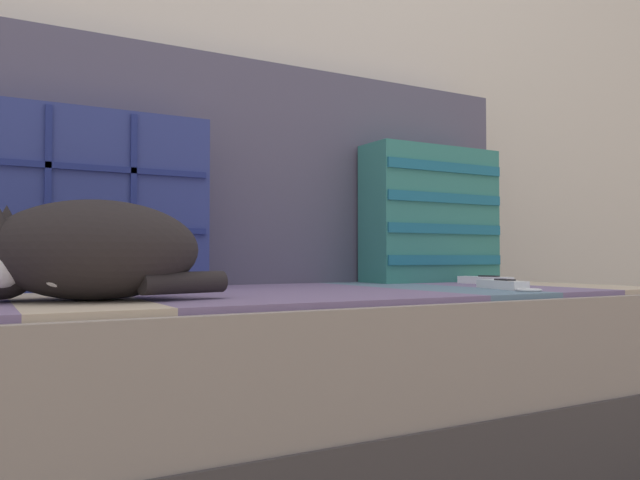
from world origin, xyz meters
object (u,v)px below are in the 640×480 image
throw_pillow_striped (430,215)px  sleeping_cat (81,252)px  throw_pillow_quilted (86,201)px  game_remote_near (504,285)px  couch (217,394)px  game_remote_far (488,280)px

throw_pillow_striped → sleeping_cat: 1.00m
throw_pillow_striped → sleeping_cat: throw_pillow_striped is taller
throw_pillow_quilted → sleeping_cat: bearing=-99.8°
game_remote_near → couch: bearing=158.9°
throw_pillow_quilted → throw_pillow_striped: 0.89m
sleeping_cat → game_remote_far: 0.98m
sleeping_cat → couch: bearing=29.2°
couch → game_remote_near: 0.62m
throw_pillow_striped → game_remote_far: (0.03, -0.19, -0.17)m
throw_pillow_striped → sleeping_cat: bearing=-160.9°
game_remote_far → couch: bearing=179.0°
throw_pillow_quilted → game_remote_near: throw_pillow_quilted is taller
couch → sleeping_cat: sleeping_cat is taller
sleeping_cat → game_remote_near: sleeping_cat is taller
throw_pillow_striped → throw_pillow_quilted: bearing=180.0°
couch → game_remote_near: game_remote_near is taller
couch → throw_pillow_quilted: size_ratio=4.09×
throw_pillow_quilted → game_remote_far: size_ratio=2.52×
throw_pillow_striped → game_remote_near: (-0.12, -0.39, -0.17)m
throw_pillow_striped → game_remote_near: size_ratio=1.98×
couch → throw_pillow_quilted: bearing=140.8°
couch → game_remote_near: (0.55, -0.21, 0.21)m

